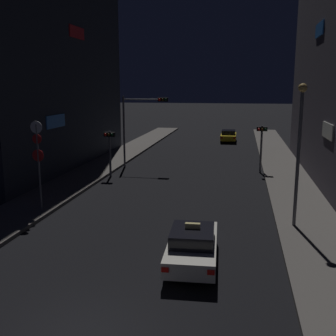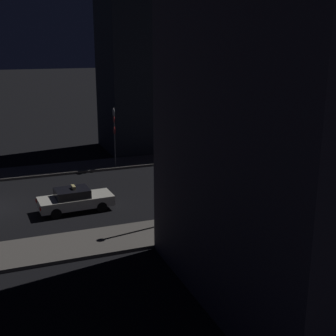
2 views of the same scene
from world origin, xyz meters
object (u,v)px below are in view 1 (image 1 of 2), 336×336
(far_car, at_px, (229,136))
(traffic_light_overhead, at_px, (139,117))
(street_lamp_near_block, at_px, (299,140))
(traffic_light_left_kerb, at_px, (110,144))
(sign_pole_left, at_px, (38,157))
(taxi, at_px, (192,245))
(traffic_light_right_kerb, at_px, (262,139))

(far_car, bearing_deg, traffic_light_overhead, -111.14)
(traffic_light_overhead, distance_m, street_lamp_near_block, 16.77)
(traffic_light_left_kerb, distance_m, sign_pole_left, 9.03)
(traffic_light_overhead, bearing_deg, taxi, -69.64)
(street_lamp_near_block, bearing_deg, traffic_light_overhead, 129.93)
(far_car, xyz_separation_m, traffic_light_right_kerb, (3.05, -17.55, 1.90))
(taxi, relative_size, sign_pole_left, 0.96)
(sign_pole_left, xyz_separation_m, street_lamp_near_block, (12.95, -0.16, 1.18))
(traffic_light_overhead, bearing_deg, far_car, 68.86)
(far_car, height_order, traffic_light_right_kerb, traffic_light_right_kerb)
(traffic_light_left_kerb, bearing_deg, taxi, -60.43)
(traffic_light_right_kerb, bearing_deg, sign_pole_left, -133.87)
(traffic_light_left_kerb, relative_size, street_lamp_near_block, 0.52)
(traffic_light_left_kerb, xyz_separation_m, traffic_light_right_kerb, (11.03, 3.40, 0.17))
(far_car, relative_size, traffic_light_overhead, 0.77)
(taxi, bearing_deg, sign_pole_left, 151.06)
(far_car, relative_size, street_lamp_near_block, 0.68)
(far_car, relative_size, traffic_light_left_kerb, 1.31)
(sign_pole_left, bearing_deg, street_lamp_near_block, -0.71)
(taxi, xyz_separation_m, street_lamp_near_block, (4.27, 4.64, 3.47))
(street_lamp_near_block, bearing_deg, far_car, 97.76)
(traffic_light_overhead, relative_size, traffic_light_left_kerb, 1.71)
(traffic_light_left_kerb, xyz_separation_m, sign_pole_left, (-0.87, -8.97, 0.57))
(traffic_light_right_kerb, bearing_deg, taxi, -100.61)
(traffic_light_left_kerb, bearing_deg, traffic_light_overhead, 70.50)
(traffic_light_overhead, xyz_separation_m, traffic_light_left_kerb, (-1.32, -3.72, -1.68))
(taxi, bearing_deg, traffic_light_left_kerb, 119.57)
(traffic_light_overhead, distance_m, sign_pole_left, 12.93)
(far_car, distance_m, traffic_light_left_kerb, 22.49)
(traffic_light_right_kerb, xyz_separation_m, street_lamp_near_block, (1.05, -12.53, 1.58))
(far_car, distance_m, sign_pole_left, 31.29)
(taxi, distance_m, far_car, 34.72)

